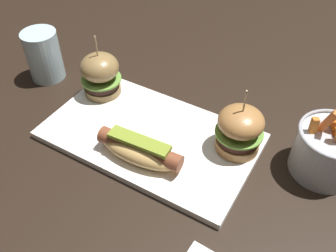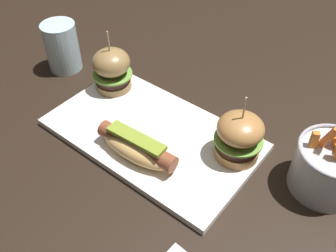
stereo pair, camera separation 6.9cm
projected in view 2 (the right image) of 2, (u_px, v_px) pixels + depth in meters
ground_plane at (152, 137)px, 0.75m from camera, size 3.00×3.00×0.00m
platter_main at (152, 134)px, 0.74m from camera, size 0.41×0.24×0.01m
hot_dog at (137, 147)px, 0.68m from camera, size 0.16×0.07×0.05m
slider_left at (112, 69)px, 0.81m from camera, size 0.09×0.09×0.14m
slider_right at (239, 136)px, 0.66m from camera, size 0.09×0.09×0.14m
fries_bucket at (330, 167)px, 0.63m from camera, size 0.12×0.12×0.14m
water_glass at (62, 47)px, 0.88m from camera, size 0.08×0.08×0.12m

